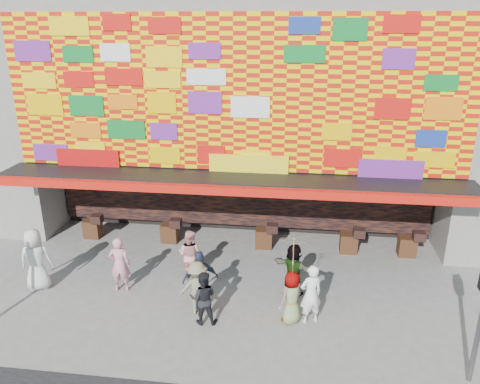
{
  "coord_description": "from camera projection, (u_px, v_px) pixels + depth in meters",
  "views": [
    {
      "loc": [
        2.1,
        -10.67,
        7.72
      ],
      "look_at": [
        0.46,
        2.0,
        3.05
      ],
      "focal_mm": 35.0,
      "sensor_mm": 36.0,
      "label": 1
    }
  ],
  "objects": [
    {
      "name": "ground",
      "position": [
        214.0,
        320.0,
        12.85
      ],
      "size": [
        90.0,
        90.0,
        0.0
      ],
      "primitive_type": "plane",
      "color": "slate",
      "rests_on": "ground"
    },
    {
      "name": "shop_building",
      "position": [
        248.0,
        88.0,
        18.66
      ],
      "size": [
        15.2,
        9.4,
        10.0
      ],
      "color": "gray",
      "rests_on": "ground"
    },
    {
      "name": "ped_a",
      "position": [
        36.0,
        259.0,
        14.08
      ],
      "size": [
        1.07,
        0.82,
        1.94
      ],
      "primitive_type": "imported",
      "rotation": [
        0.0,
        0.0,
        3.37
      ],
      "color": "silver",
      "rests_on": "ground"
    },
    {
      "name": "ped_b",
      "position": [
        120.0,
        264.0,
        14.01
      ],
      "size": [
        0.69,
        0.5,
        1.75
      ],
      "primitive_type": "imported",
      "rotation": [
        0.0,
        0.0,
        3.28
      ],
      "color": "pink",
      "rests_on": "ground"
    },
    {
      "name": "ped_c",
      "position": [
        203.0,
        298.0,
        12.5
      ],
      "size": [
        0.81,
        0.67,
        1.53
      ],
      "primitive_type": "imported",
      "rotation": [
        0.0,
        0.0,
        3.27
      ],
      "color": "black",
      "rests_on": "ground"
    },
    {
      "name": "ped_d",
      "position": [
        197.0,
        288.0,
        12.93
      ],
      "size": [
        1.1,
        0.74,
        1.58
      ],
      "primitive_type": "imported",
      "rotation": [
        0.0,
        0.0,
        3.3
      ],
      "color": "gray",
      "rests_on": "ground"
    },
    {
      "name": "ped_e",
      "position": [
        200.0,
        279.0,
        13.18
      ],
      "size": [
        1.11,
        0.79,
        1.75
      ],
      "primitive_type": "imported",
      "rotation": [
        0.0,
        0.0,
        3.54
      ],
      "color": "#2B354C",
      "rests_on": "ground"
    },
    {
      "name": "ped_f",
      "position": [
        294.0,
        269.0,
        13.85
      ],
      "size": [
        1.56,
        1.08,
        1.61
      ],
      "primitive_type": "imported",
      "rotation": [
        0.0,
        0.0,
        2.69
      ],
      "color": "gray",
      "rests_on": "ground"
    },
    {
      "name": "ped_g",
      "position": [
        292.0,
        298.0,
        12.53
      ],
      "size": [
        0.86,
        0.86,
        1.51
      ],
      "primitive_type": "imported",
      "rotation": [
        0.0,
        0.0,
        3.92
      ],
      "color": "gray",
      "rests_on": "ground"
    },
    {
      "name": "ped_h",
      "position": [
        311.0,
        294.0,
        12.5
      ],
      "size": [
        0.74,
        0.64,
        1.72
      ],
      "primitive_type": "imported",
      "rotation": [
        0.0,
        0.0,
        3.58
      ],
      "color": "white",
      "rests_on": "ground"
    },
    {
      "name": "ped_i",
      "position": [
        190.0,
        254.0,
        14.7
      ],
      "size": [
        0.94,
        0.82,
        1.65
      ],
      "primitive_type": "imported",
      "rotation": [
        0.0,
        0.0,
        2.87
      ],
      "color": "pink",
      "rests_on": "ground"
    },
    {
      "name": "parasol",
      "position": [
        294.0,
        252.0,
        12.06
      ],
      "size": [
        0.96,
        0.97,
        1.79
      ],
      "color": "beige",
      "rests_on": "ground"
    }
  ]
}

